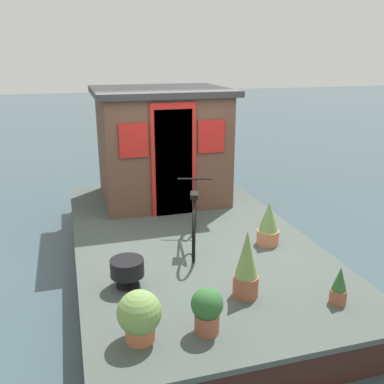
{
  "coord_description": "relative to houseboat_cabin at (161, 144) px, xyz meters",
  "views": [
    {
      "loc": [
        -5.6,
        1.57,
        3.01
      ],
      "look_at": [
        -0.2,
        0.0,
        1.19
      ],
      "focal_mm": 40.47,
      "sensor_mm": 36.0,
      "label": 1
    }
  ],
  "objects": [
    {
      "name": "ground_plane",
      "position": [
        -1.73,
        0.0,
        -1.47
      ],
      "size": [
        60.0,
        60.0,
        0.0
      ],
      "primitive_type": "plane",
      "color": "#384C54"
    },
    {
      "name": "houseboat_deck",
      "position": [
        -1.73,
        0.0,
        -1.22
      ],
      "size": [
        5.69,
        3.22,
        0.49
      ],
      "color": "#424C47",
      "rests_on": "ground_plane"
    },
    {
      "name": "houseboat_cabin",
      "position": [
        0.0,
        0.0,
        0.0
      ],
      "size": [
        1.99,
        2.26,
        1.95
      ],
      "color": "brown",
      "rests_on": "houseboat_deck"
    },
    {
      "name": "bicycle",
      "position": [
        -2.05,
        -0.0,
        -0.61
      ],
      "size": [
        1.69,
        0.66,
        0.8
      ],
      "color": "black",
      "rests_on": "houseboat_deck"
    },
    {
      "name": "potted_plant_succulent",
      "position": [
        -4.02,
        0.46,
        -0.74
      ],
      "size": [
        0.3,
        0.3,
        0.45
      ],
      "color": "#935138",
      "rests_on": "houseboat_deck"
    },
    {
      "name": "potted_plant_lavender",
      "position": [
        -3.53,
        -0.14,
        -0.62
      ],
      "size": [
        0.28,
        0.28,
        0.76
      ],
      "color": "#935138",
      "rests_on": "houseboat_deck"
    },
    {
      "name": "potted_plant_basil",
      "position": [
        -3.97,
        1.09,
        -0.72
      ],
      "size": [
        0.41,
        0.41,
        0.49
      ],
      "color": "#B2603D",
      "rests_on": "houseboat_deck"
    },
    {
      "name": "potted_plant_mint",
      "position": [
        -2.38,
        -0.95,
        -0.69
      ],
      "size": [
        0.3,
        0.3,
        0.61
      ],
      "color": "#C6754C",
      "rests_on": "houseboat_deck"
    },
    {
      "name": "potted_plant_sage",
      "position": [
        -3.94,
        -1.02,
        -0.79
      ],
      "size": [
        0.18,
        0.18,
        0.42
      ],
      "color": "#935138",
      "rests_on": "houseboat_deck"
    },
    {
      "name": "charcoal_grill",
      "position": [
        -2.97,
        1.06,
        -0.76
      ],
      "size": [
        0.38,
        0.38,
        0.33
      ],
      "color": "black",
      "rests_on": "houseboat_deck"
    }
  ]
}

